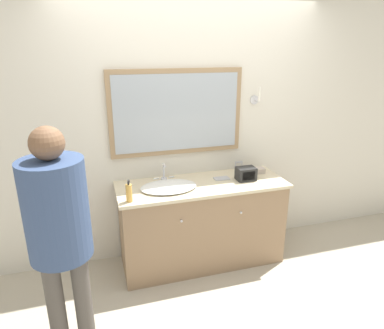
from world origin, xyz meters
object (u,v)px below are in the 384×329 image
at_px(sink_basin, 168,186).
at_px(appliance_box, 246,174).
at_px(soap_bottle, 129,193).
at_px(picture_frame, 239,166).
at_px(person, 58,222).

height_order(sink_basin, appliance_box, sink_basin).
xyz_separation_m(soap_bottle, picture_frame, (1.18, 0.42, -0.03)).
xyz_separation_m(sink_basin, soap_bottle, (-0.38, -0.18, 0.06)).
relative_size(sink_basin, person, 0.32).
bearing_deg(appliance_box, picture_frame, 82.92).
bearing_deg(soap_bottle, sink_basin, 26.03).
bearing_deg(picture_frame, appliance_box, -97.08).
xyz_separation_m(sink_basin, person, (-0.89, -0.72, 0.15)).
distance_m(appliance_box, picture_frame, 0.24).
relative_size(soap_bottle, person, 0.12).
height_order(sink_basin, soap_bottle, soap_bottle).
height_order(soap_bottle, person, person).
bearing_deg(sink_basin, picture_frame, 16.06).
bearing_deg(sink_basin, soap_bottle, -153.97).
bearing_deg(person, soap_bottle, 46.07).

